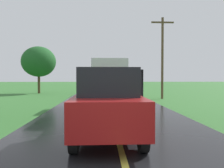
# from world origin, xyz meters

# --- Properties ---
(banana_truck_near) EXTENTS (2.38, 5.82, 2.80)m
(banana_truck_near) POSITION_xyz_m (0.04, 9.85, 1.46)
(banana_truck_near) COLOR #2D2D30
(banana_truck_near) RESTS_ON road_surface
(banana_truck_far) EXTENTS (2.38, 5.82, 2.80)m
(banana_truck_far) POSITION_xyz_m (0.29, 19.25, 1.47)
(banana_truck_far) COLOR #2D2D30
(banana_truck_far) RESTS_ON road_surface
(utility_pole_roadside) EXTENTS (1.90, 0.20, 6.82)m
(utility_pole_roadside) POSITION_xyz_m (4.66, 15.83, 3.69)
(utility_pole_roadside) COLOR brown
(utility_pole_roadside) RESTS_ON ground
(roadside_tree_far_left) EXTENTS (3.84, 3.84, 5.36)m
(roadside_tree_far_left) POSITION_xyz_m (-7.65, 22.93, 3.62)
(roadside_tree_far_left) COLOR #4C3823
(roadside_tree_far_left) RESTS_ON ground
(following_car) EXTENTS (1.74, 4.10, 1.92)m
(following_car) POSITION_xyz_m (-0.29, 3.83, 1.07)
(following_car) COLOR maroon
(following_car) RESTS_ON road_surface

